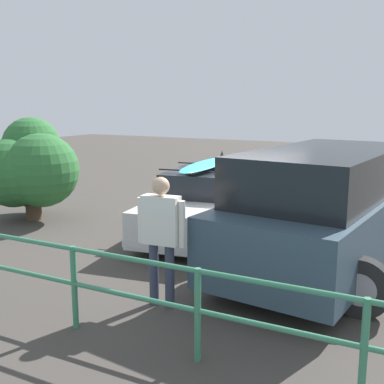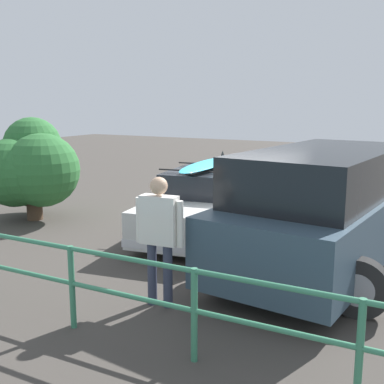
% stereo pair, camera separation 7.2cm
% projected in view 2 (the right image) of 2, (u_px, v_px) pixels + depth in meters
% --- Properties ---
extents(ground_plane, '(44.00, 44.00, 0.02)m').
position_uv_depth(ground_plane, '(236.00, 233.00, 9.91)').
color(ground_plane, '#423D38').
rests_on(ground_plane, ground).
extents(sedan_car, '(2.67, 4.40, 1.57)m').
position_uv_depth(sedan_car, '(207.00, 203.00, 9.79)').
color(sedan_car, silver).
rests_on(sedan_car, ground).
extents(suv_car, '(3.03, 5.17, 1.93)m').
position_uv_depth(suv_car, '(324.00, 208.00, 7.60)').
color(suv_car, '#334756').
rests_on(suv_car, ground).
extents(person_bystander, '(0.67, 0.24, 1.72)m').
position_uv_depth(person_bystander, '(159.00, 230.00, 6.18)').
color(person_bystander, '#33384C').
rests_on(person_bystander, ground).
extents(railing_fence, '(9.78, 0.20, 1.01)m').
position_uv_depth(railing_fence, '(71.00, 274.00, 5.62)').
color(railing_fence, '#387F5B').
rests_on(railing_fence, ground).
extents(bush_near_left, '(2.19, 2.06, 2.30)m').
position_uv_depth(bush_near_left, '(30.00, 169.00, 10.78)').
color(bush_near_left, '#4C3828').
rests_on(bush_near_left, ground).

